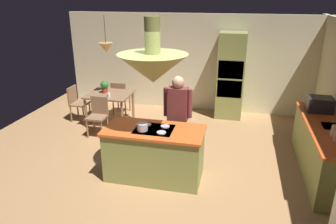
{
  "coord_description": "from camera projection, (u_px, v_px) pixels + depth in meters",
  "views": [
    {
      "loc": [
        1.31,
        -4.79,
        3.03
      ],
      "look_at": [
        0.1,
        0.4,
        1.0
      ],
      "focal_mm": 33.53,
      "sensor_mm": 36.0,
      "label": 1
    }
  ],
  "objects": [
    {
      "name": "person_at_island",
      "position": [
        178.0,
        114.0,
        5.75
      ],
      "size": [
        0.53,
        0.22,
        1.66
      ],
      "color": "tan",
      "rests_on": "ground"
    },
    {
      "name": "chair_by_back_wall",
      "position": [
        120.0,
        96.0,
        8.23
      ],
      "size": [
        0.4,
        0.4,
        0.87
      ],
      "rotation": [
        0.0,
        0.0,
        3.14
      ],
      "color": "#896447",
      "rests_on": "ground"
    },
    {
      "name": "wall_back",
      "position": [
        190.0,
        63.0,
        8.4
      ],
      "size": [
        6.8,
        0.1,
        2.55
      ],
      "primitive_type": "cube",
      "color": "beige",
      "rests_on": "ground"
    },
    {
      "name": "range_hood",
      "position": [
        153.0,
        67.0,
        4.83
      ],
      "size": [
        1.1,
        1.1,
        1.0
      ],
      "color": "#8C934C"
    },
    {
      "name": "oven_tower",
      "position": [
        231.0,
        76.0,
        7.87
      ],
      "size": [
        0.66,
        0.62,
        2.15
      ],
      "color": "#8C934C",
      "rests_on": "ground"
    },
    {
      "name": "cup_on_table",
      "position": [
        109.0,
        95.0,
        7.29
      ],
      "size": [
        0.07,
        0.07,
        0.09
      ],
      "primitive_type": "cylinder",
      "color": "white",
      "rests_on": "dining_table"
    },
    {
      "name": "dining_table",
      "position": [
        110.0,
        98.0,
        7.57
      ],
      "size": [
        1.03,
        0.9,
        0.76
      ],
      "color": "#896447",
      "rests_on": "ground"
    },
    {
      "name": "kitchen_island",
      "position": [
        154.0,
        153.0,
        5.37
      ],
      "size": [
        1.67,
        0.82,
        0.93
      ],
      "color": "#8C934C",
      "rests_on": "ground"
    },
    {
      "name": "potted_plant_on_table",
      "position": [
        105.0,
        86.0,
        7.54
      ],
      "size": [
        0.2,
        0.2,
        0.3
      ],
      "color": "#99382D",
      "rests_on": "dining_table"
    },
    {
      "name": "microwave_on_counter",
      "position": [
        320.0,
        104.0,
        5.94
      ],
      "size": [
        0.46,
        0.36,
        0.28
      ],
      "primitive_type": "cube",
      "color": "#232326",
      "rests_on": "counter_run_right"
    },
    {
      "name": "chair_at_corner",
      "position": [
        77.0,
        101.0,
        7.81
      ],
      "size": [
        0.4,
        0.4,
        0.87
      ],
      "rotation": [
        0.0,
        0.0,
        1.57
      ],
      "color": "#896447",
      "rests_on": "ground"
    },
    {
      "name": "counter_run_right",
      "position": [
        323.0,
        149.0,
        5.49
      ],
      "size": [
        0.73,
        2.45,
        0.91
      ],
      "color": "#8C934C",
      "rests_on": "ground"
    },
    {
      "name": "ground",
      "position": [
        158.0,
        170.0,
        5.71
      ],
      "size": [
        8.16,
        8.16,
        0.0
      ],
      "primitive_type": "plane",
      "color": "#AD7F51"
    },
    {
      "name": "chair_facing_island",
      "position": [
        98.0,
        113.0,
        7.01
      ],
      "size": [
        0.4,
        0.4,
        0.87
      ],
      "color": "#896447",
      "rests_on": "ground"
    },
    {
      "name": "pendant_light_over_table",
      "position": [
        106.0,
        48.0,
        7.14
      ],
      "size": [
        0.32,
        0.32,
        0.82
      ],
      "color": "#E0B266"
    },
    {
      "name": "cooking_pot_on_cooktop",
      "position": [
        142.0,
        127.0,
        5.09
      ],
      "size": [
        0.18,
        0.18,
        0.12
      ],
      "primitive_type": "cylinder",
      "color": "#B2B2B7",
      "rests_on": "kitchen_island"
    },
    {
      "name": "canister_sugar",
      "position": [
        335.0,
        131.0,
        4.91
      ],
      "size": [
        0.11,
        0.11,
        0.18
      ],
      "primitive_type": "cylinder",
      "color": "silver",
      "rests_on": "counter_run_right"
    }
  ]
}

